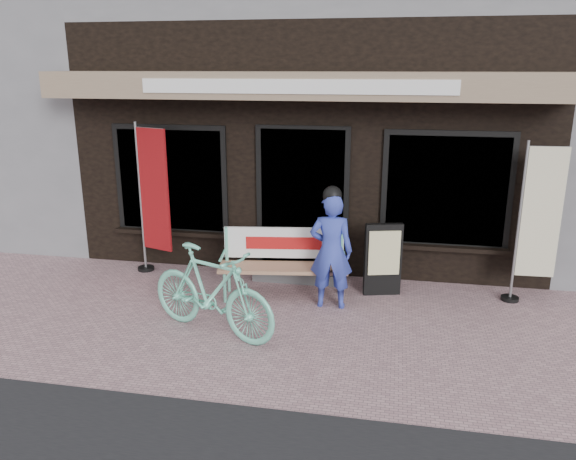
% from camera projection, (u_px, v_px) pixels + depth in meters
% --- Properties ---
extents(ground, '(70.00, 70.00, 0.00)m').
position_uv_depth(ground, '(274.00, 332.00, 6.56)').
color(ground, '#AB8389').
rests_on(ground, ground).
extents(storefront, '(7.00, 6.77, 6.00)m').
position_uv_depth(storefront, '(330.00, 66.00, 10.40)').
color(storefront, black).
rests_on(storefront, ground).
extents(bench, '(1.75, 0.68, 0.92)m').
position_uv_depth(bench, '(283.00, 257.00, 7.49)').
color(bench, '#6FDABA').
rests_on(bench, ground).
extents(person, '(0.56, 0.38, 1.59)m').
position_uv_depth(person, '(331.00, 249.00, 7.07)').
color(person, '#3242AE').
rests_on(person, ground).
extents(bicycle, '(1.81, 1.11, 1.05)m').
position_uv_depth(bicycle, '(212.00, 291.00, 6.40)').
color(bicycle, '#6FDABA').
rests_on(bicycle, ground).
extents(nobori_red, '(0.66, 0.33, 2.24)m').
position_uv_depth(nobori_red, '(152.00, 198.00, 8.14)').
color(nobori_red, gray).
rests_on(nobori_red, ground).
extents(nobori_cream, '(0.62, 0.24, 2.12)m').
position_uv_depth(nobori_cream, '(537.00, 222.00, 7.13)').
color(nobori_cream, gray).
rests_on(nobori_cream, ground).
extents(menu_stand, '(0.50, 0.22, 1.00)m').
position_uv_depth(menu_stand, '(383.00, 259.00, 7.52)').
color(menu_stand, black).
rests_on(menu_stand, ground).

